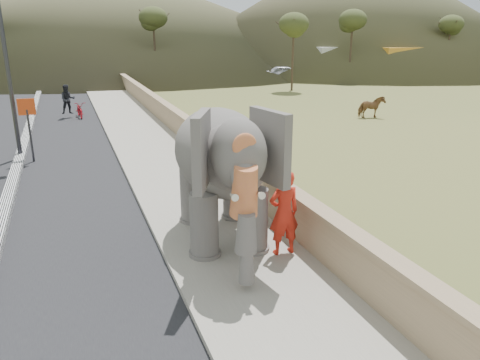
{
  "coord_description": "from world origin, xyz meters",
  "views": [
    {
      "loc": [
        -3.14,
        -7.79,
        4.79
      ],
      "look_at": [
        0.2,
        1.18,
        1.7
      ],
      "focal_mm": 35.0,
      "sensor_mm": 36.0,
      "label": 1
    }
  ],
  "objects_px": {
    "lamppost": "(11,27)",
    "cow": "(371,107)",
    "elephant_and_man": "(222,171)",
    "motorcyclist": "(74,105)"
  },
  "relations": [
    {
      "from": "cow",
      "to": "elephant_and_man",
      "type": "distance_m",
      "value": 17.91
    },
    {
      "from": "cow",
      "to": "motorcyclist",
      "type": "distance_m",
      "value": 16.72
    },
    {
      "from": "elephant_and_man",
      "to": "motorcyclist",
      "type": "xyz_separation_m",
      "value": [
        -2.72,
        18.22,
        -0.98
      ]
    },
    {
      "from": "elephant_and_man",
      "to": "motorcyclist",
      "type": "distance_m",
      "value": 18.45
    },
    {
      "from": "elephant_and_man",
      "to": "motorcyclist",
      "type": "relative_size",
      "value": 2.44
    },
    {
      "from": "motorcyclist",
      "to": "cow",
      "type": "bearing_deg",
      "value": -20.6
    },
    {
      "from": "lamppost",
      "to": "motorcyclist",
      "type": "relative_size",
      "value": 4.25
    },
    {
      "from": "lamppost",
      "to": "cow",
      "type": "distance_m",
      "value": 18.34
    },
    {
      "from": "cow",
      "to": "elephant_and_man",
      "type": "relative_size",
      "value": 0.32
    },
    {
      "from": "cow",
      "to": "motorcyclist",
      "type": "relative_size",
      "value": 0.77
    }
  ]
}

